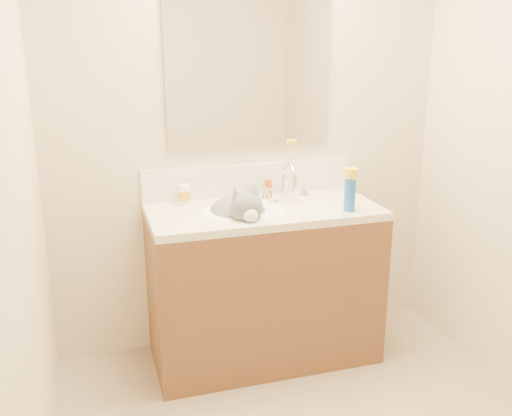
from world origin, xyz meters
TOP-DOWN VIEW (x-y plane):
  - room_shell at (0.00, 0.00)m, footprint 2.24×2.54m
  - vanity_cabinet at (0.00, 0.97)m, footprint 1.20×0.55m
  - counter_slab at (0.00, 0.97)m, footprint 1.20×0.55m
  - basin at (-0.12, 0.94)m, footprint 0.45×0.36m
  - faucet at (0.18, 1.11)m, footprint 0.28×0.20m
  - cat at (-0.14, 0.96)m, footprint 0.35×0.43m
  - backsplash at (0.00, 1.24)m, footprint 1.20×0.02m
  - mirror at (0.00, 1.24)m, footprint 0.90×0.02m
  - pill_bottle at (-0.38, 1.17)m, footprint 0.06×0.06m
  - pill_label at (-0.38, 1.17)m, footprint 0.07×0.07m
  - silver_jar at (-0.01, 1.17)m, footprint 0.07×0.07m
  - amber_bottle at (0.09, 1.18)m, footprint 0.05×0.05m
  - toothbrush at (0.10, 1.05)m, footprint 0.07×0.13m
  - toothbrush_head at (0.10, 1.05)m, footprint 0.03×0.03m
  - spray_can at (0.40, 0.80)m, footprint 0.07×0.07m
  - spray_cap at (0.40, 0.80)m, footprint 0.09×0.09m

SIDE VIEW (x-z plane):
  - vanity_cabinet at x=0.00m, z-range 0.00..0.82m
  - basin at x=-0.12m, z-range 0.72..0.86m
  - cat at x=-0.14m, z-range 0.67..1.00m
  - counter_slab at x=0.00m, z-range 0.82..0.86m
  - toothbrush at x=0.10m, z-range 0.86..0.87m
  - toothbrush_head at x=0.10m, z-range 0.86..0.88m
  - silver_jar at x=-0.01m, z-range 0.86..0.93m
  - pill_label at x=-0.38m, z-range 0.89..0.93m
  - amber_bottle at x=0.09m, z-range 0.86..0.96m
  - pill_bottle at x=-0.38m, z-range 0.86..0.97m
  - spray_can at x=0.40m, z-range 0.86..1.02m
  - faucet at x=0.18m, z-range 0.84..1.05m
  - backsplash at x=0.00m, z-range 0.86..1.04m
  - spray_cap at x=0.40m, z-range 1.04..1.08m
  - room_shell at x=0.00m, z-range 0.23..2.75m
  - mirror at x=0.00m, z-range 1.14..1.94m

